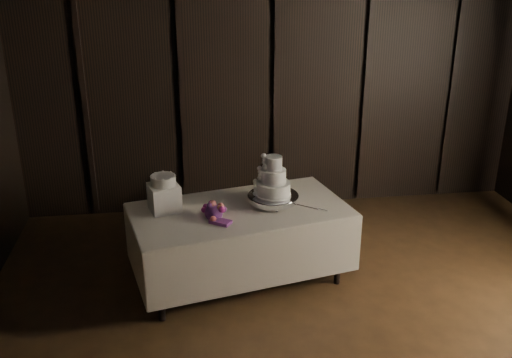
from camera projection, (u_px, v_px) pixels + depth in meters
The scene contains 8 objects.
room at pixel (373, 209), 3.49m from camera, with size 6.08×7.08×3.08m.
display_table at pixel (240, 242), 5.40m from camera, with size 2.17×1.44×0.76m.
cake_stand at pixel (273, 199), 5.37m from camera, with size 0.48×0.48×0.09m, color silver.
wedding_cake at pixel (271, 181), 5.28m from camera, with size 0.36×0.32×0.38m.
bouquet at pixel (214, 211), 5.07m from camera, with size 0.30×0.40×0.19m, color #C75755, non-canonical shape.
box_pedestal at pixel (164, 198), 5.20m from camera, with size 0.26×0.26×0.25m, color white.
small_cake at pixel (163, 180), 5.14m from camera, with size 0.23×0.23×0.09m, color white.
cake_knife at pixel (305, 206), 5.31m from camera, with size 0.37×0.02×0.01m, color silver.
Camera 1 is at (-1.16, -3.05, 2.95)m, focal length 40.00 mm.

